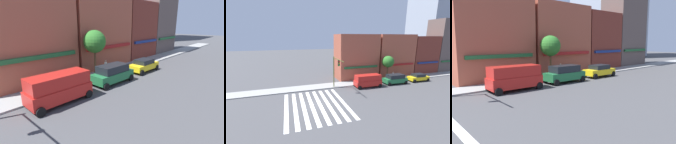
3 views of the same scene
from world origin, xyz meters
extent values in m
cube|color=#9E4C38|center=(11.45, 11.50, 4.91)|extent=(9.10, 5.00, 9.82)
cube|color=#1E592D|center=(11.45, 8.85, 3.00)|extent=(7.74, 0.30, 0.40)
cube|color=#9E4C38|center=(21.20, 11.50, 4.92)|extent=(9.62, 5.00, 9.84)
cube|color=maroon|center=(21.20, 8.85, 3.00)|extent=(8.17, 0.30, 0.40)
cube|color=maroon|center=(30.13, 11.50, 4.72)|extent=(7.83, 5.00, 9.43)
cube|color=navy|center=(30.13, 8.85, 3.00)|extent=(6.65, 0.30, 0.40)
cube|color=brown|center=(38.32, 11.50, 6.92)|extent=(8.24, 5.00, 13.84)
cube|color=#1E592D|center=(38.32, 8.85, 3.00)|extent=(7.00, 0.30, 0.40)
cube|color=#B21E19|center=(10.71, 4.70, 0.84)|extent=(5.04, 2.11, 1.00)
cube|color=#B21E19|center=(10.71, 4.70, 1.84)|extent=(4.79, 1.94, 1.00)
cylinder|color=black|center=(8.62, 5.70, 0.34)|extent=(0.68, 0.22, 0.68)
cylinder|color=black|center=(8.62, 3.70, 0.34)|extent=(0.68, 0.22, 0.68)
cylinder|color=black|center=(12.80, 5.70, 0.34)|extent=(0.68, 0.22, 0.68)
cylinder|color=black|center=(12.80, 3.70, 0.34)|extent=(0.68, 0.22, 0.68)
cube|color=#1E6638|center=(16.94, 4.70, 0.77)|extent=(4.74, 2.00, 0.85)
cube|color=black|center=(16.94, 4.70, 1.56)|extent=(3.33, 1.82, 0.75)
cylinder|color=black|center=(14.99, 5.65, 0.34)|extent=(0.68, 0.22, 0.68)
cylinder|color=black|center=(14.99, 3.75, 0.34)|extent=(0.68, 0.22, 0.68)
cylinder|color=black|center=(18.88, 5.65, 0.34)|extent=(0.68, 0.22, 0.68)
cylinder|color=black|center=(18.88, 3.75, 0.34)|extent=(0.68, 0.22, 0.68)
cube|color=yellow|center=(22.95, 4.70, 0.69)|extent=(4.45, 1.92, 0.70)
cube|color=black|center=(22.95, 4.70, 1.31)|extent=(2.47, 1.72, 0.55)
cylinder|color=black|center=(21.16, 5.60, 0.34)|extent=(0.68, 0.22, 0.68)
cylinder|color=black|center=(21.16, 3.80, 0.34)|extent=(0.68, 0.22, 0.68)
cylinder|color=black|center=(24.74, 5.60, 0.34)|extent=(0.68, 0.22, 0.68)
cylinder|color=black|center=(24.74, 3.80, 0.34)|extent=(0.68, 0.22, 0.68)
cylinder|color=#23232D|center=(18.18, 6.92, 0.57)|extent=(0.26, 0.26, 0.85)
cylinder|color=silver|center=(18.18, 6.92, 1.35)|extent=(0.32, 0.32, 0.70)
sphere|color=tan|center=(18.18, 6.92, 1.81)|extent=(0.22, 0.22, 0.22)
cylinder|color=#23232D|center=(13.64, 6.59, 0.57)|extent=(0.26, 0.26, 0.85)
cylinder|color=#2D4C9E|center=(13.64, 6.59, 1.35)|extent=(0.32, 0.32, 0.70)
sphere|color=tan|center=(13.64, 6.59, 1.81)|extent=(0.22, 0.22, 0.22)
cylinder|color=brown|center=(17.08, 7.50, 1.68)|extent=(0.24, 0.24, 3.06)
sphere|color=#286623|center=(17.08, 7.50, 4.09)|extent=(2.49, 2.49, 2.49)
camera|label=1|loc=(4.02, -6.83, 6.15)|focal=28.00mm
camera|label=2|loc=(-3.21, -19.13, 9.16)|focal=24.00mm
camera|label=3|loc=(0.93, -13.59, 4.57)|focal=35.00mm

